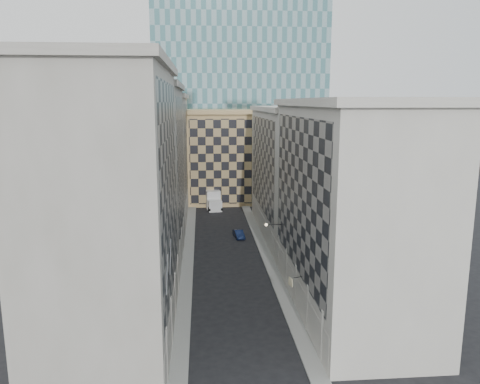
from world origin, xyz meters
TOP-DOWN VIEW (x-y plane):
  - sidewalk_west at (-5.25, 30.00)m, footprint 1.50×100.00m
  - sidewalk_east at (5.25, 30.00)m, footprint 1.50×100.00m
  - bldg_left_a at (-10.88, 11.00)m, footprint 10.80×22.80m
  - bldg_left_b at (-10.88, 33.00)m, footprint 10.80×22.80m
  - bldg_left_c at (-10.88, 55.00)m, footprint 10.80×22.80m
  - bldg_right_a at (10.88, 15.00)m, footprint 10.80×26.80m
  - bldg_right_b at (10.89, 42.00)m, footprint 10.80×28.80m
  - tan_block at (2.00, 67.90)m, footprint 16.80×14.80m
  - church_tower at (0.00, 82.00)m, footprint 7.20×7.20m
  - flagpoles_left at (-5.90, 6.00)m, footprint 0.10×6.33m
  - bracket_lamp at (4.38, 24.00)m, footprint 1.98×0.36m
  - box_truck at (-1.16, 60.22)m, footprint 3.32×6.69m
  - dark_car at (2.22, 39.66)m, footprint 1.75×3.82m
  - shop_sign at (4.95, 12.15)m, footprint 1.27×0.75m

SIDE VIEW (x-z plane):
  - sidewalk_west at x=-5.25m, z-range 0.00..0.15m
  - sidewalk_east at x=5.25m, z-range 0.00..0.15m
  - dark_car at x=2.22m, z-range 0.00..1.22m
  - box_truck at x=-1.16m, z-range -0.23..3.31m
  - shop_sign at x=4.95m, z-range 3.41..4.26m
  - bracket_lamp at x=4.38m, z-range 6.02..6.38m
  - flagpoles_left at x=-5.90m, z-range 6.83..9.17m
  - tan_block at x=2.00m, z-range 0.04..18.84m
  - bldg_right_b at x=10.89m, z-range 0.00..19.70m
  - bldg_right_a at x=10.88m, z-range -0.03..20.67m
  - bldg_left_c at x=-10.88m, z-range -0.02..21.68m
  - bldg_left_b at x=-10.88m, z-range -0.03..22.67m
  - bldg_left_a at x=-10.88m, z-range -0.03..23.67m
  - church_tower at x=0.00m, z-range 1.20..52.70m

